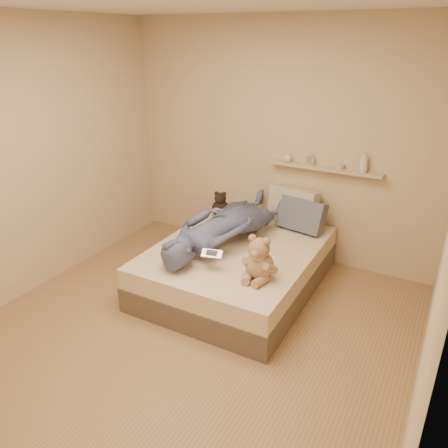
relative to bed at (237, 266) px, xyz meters
The scene contains 10 objects.
room 1.42m from the bed, 90.00° to the right, with size 3.80×3.80×3.80m.
bed is the anchor object (origin of this frame).
game_console 0.66m from the bed, 88.17° to the right, with size 0.20×0.12×0.06m.
teddy_bear 0.76m from the bed, 46.70° to the right, with size 0.34×0.32×0.41m.
dark_plush 0.87m from the bed, 131.52° to the left, with size 0.20×0.20×0.31m.
pillow_cream 0.97m from the bed, 72.65° to the left, with size 0.55×0.16×0.40m, color #C3B19A.
pillow_grey 0.90m from the bed, 59.06° to the left, with size 0.50×0.14×0.34m, color slate.
person 0.45m from the bed, behind, with size 0.61×1.68×0.40m, color #4E567B.
wall_shelf 1.38m from the bed, 58.82° to the left, with size 1.20×0.12×0.03m, color tan.
shelf_bottles 1.47m from the bed, 55.60° to the left, with size 0.90×0.10×0.21m.
Camera 1 is at (1.76, -2.56, 2.39)m, focal length 35.00 mm.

